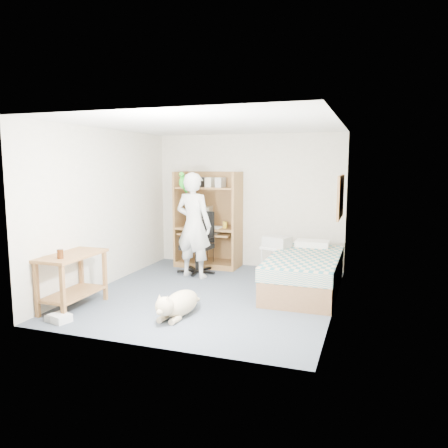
% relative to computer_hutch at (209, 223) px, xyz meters
% --- Properties ---
extents(floor, '(4.00, 4.00, 0.00)m').
position_rel_computer_hutch_xyz_m(floor, '(0.70, -1.74, -0.82)').
color(floor, '#46505F').
rests_on(floor, ground).
extents(wall_back, '(3.60, 0.02, 2.50)m').
position_rel_computer_hutch_xyz_m(wall_back, '(0.70, 0.26, 0.43)').
color(wall_back, beige).
rests_on(wall_back, floor).
extents(wall_right, '(0.02, 4.00, 2.50)m').
position_rel_computer_hutch_xyz_m(wall_right, '(2.50, -1.74, 0.43)').
color(wall_right, beige).
rests_on(wall_right, floor).
extents(wall_left, '(0.02, 4.00, 2.50)m').
position_rel_computer_hutch_xyz_m(wall_left, '(-1.10, -1.74, 0.43)').
color(wall_left, beige).
rests_on(wall_left, floor).
extents(ceiling, '(3.60, 4.00, 0.02)m').
position_rel_computer_hutch_xyz_m(ceiling, '(0.70, -1.74, 1.68)').
color(ceiling, white).
rests_on(ceiling, wall_back).
extents(computer_hutch, '(1.20, 0.63, 1.80)m').
position_rel_computer_hutch_xyz_m(computer_hutch, '(0.00, 0.00, 0.00)').
color(computer_hutch, brown).
rests_on(computer_hutch, floor).
extents(bed, '(1.02, 2.02, 0.66)m').
position_rel_computer_hutch_xyz_m(bed, '(2.00, -1.12, -0.53)').
color(bed, brown).
rests_on(bed, floor).
extents(side_desk, '(0.50, 1.00, 0.75)m').
position_rel_computer_hutch_xyz_m(side_desk, '(-0.85, -2.94, -0.33)').
color(side_desk, brown).
rests_on(side_desk, floor).
extents(corkboard, '(0.04, 0.94, 0.66)m').
position_rel_computer_hutch_xyz_m(corkboard, '(2.47, -0.84, 0.63)').
color(corkboard, olive).
rests_on(corkboard, wall_right).
extents(office_chair, '(0.61, 0.61, 1.09)m').
position_rel_computer_hutch_xyz_m(office_chair, '(0.01, -0.56, -0.43)').
color(office_chair, black).
rests_on(office_chair, floor).
extents(person, '(0.72, 0.53, 1.81)m').
position_rel_computer_hutch_xyz_m(person, '(0.05, -0.87, 0.08)').
color(person, silver).
rests_on(person, floor).
extents(parrot, '(0.13, 0.23, 0.37)m').
position_rel_computer_hutch_xyz_m(parrot, '(-0.15, -0.86, 0.83)').
color(parrot, '#15901D').
rests_on(parrot, person).
extents(dog, '(0.40, 1.03, 0.38)m').
position_rel_computer_hutch_xyz_m(dog, '(0.64, -2.77, -0.65)').
color(dog, beige).
rests_on(dog, floor).
extents(printer_cart, '(0.56, 0.50, 0.56)m').
position_rel_computer_hutch_xyz_m(printer_cart, '(1.45, -0.57, -0.45)').
color(printer_cart, silver).
rests_on(printer_cart, floor).
extents(printer, '(0.50, 0.44, 0.18)m').
position_rel_computer_hutch_xyz_m(printer, '(1.45, -0.57, -0.17)').
color(printer, '#ADADA8').
rests_on(printer, printer_cart).
extents(crt_monitor, '(0.44, 0.46, 0.36)m').
position_rel_computer_hutch_xyz_m(crt_monitor, '(-0.16, 0.01, 0.13)').
color(crt_monitor, beige).
rests_on(crt_monitor, computer_hutch).
extents(keyboard, '(0.46, 0.19, 0.03)m').
position_rel_computer_hutch_xyz_m(keyboard, '(0.02, -0.16, -0.15)').
color(keyboard, beige).
rests_on(keyboard, computer_hutch).
extents(pencil_cup, '(0.08, 0.08, 0.12)m').
position_rel_computer_hutch_xyz_m(pencil_cup, '(0.36, -0.09, -0.00)').
color(pencil_cup, gold).
rests_on(pencil_cup, computer_hutch).
extents(drink_glass, '(0.08, 0.08, 0.12)m').
position_rel_computer_hutch_xyz_m(drink_glass, '(-0.80, -3.22, -0.01)').
color(drink_glass, '#44200A').
rests_on(drink_glass, side_desk).
extents(floor_box_a, '(0.30, 0.26, 0.10)m').
position_rel_computer_hutch_xyz_m(floor_box_a, '(-0.67, -3.44, -0.77)').
color(floor_box_a, white).
rests_on(floor_box_a, floor).
extents(floor_box_b, '(0.22, 0.25, 0.08)m').
position_rel_computer_hutch_xyz_m(floor_box_b, '(-0.75, -3.41, -0.78)').
color(floor_box_b, '#ADAEA9').
rests_on(floor_box_b, floor).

